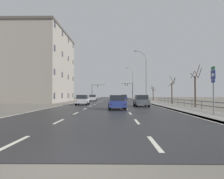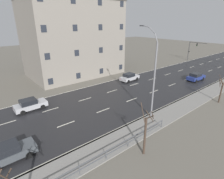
{
  "view_description": "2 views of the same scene",
  "coord_description": "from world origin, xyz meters",
  "px_view_note": "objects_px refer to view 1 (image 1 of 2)",
  "views": [
    {
      "loc": [
        1.03,
        -4.81,
        1.64
      ],
      "look_at": [
        0.26,
        49.28,
        2.95
      ],
      "focal_mm": 32.79,
      "sensor_mm": 36.0,
      "label": 1
    },
    {
      "loc": [
        19.55,
        21.77,
        11.23
      ],
      "look_at": [
        0.0,
        37.85,
        1.49
      ],
      "focal_mm": 28.56,
      "sensor_mm": 36.0,
      "label": 2
    }
  ],
  "objects_px": {
    "street_lamp_midground": "(145,77)",
    "car_near_left": "(141,101)",
    "car_far_left": "(117,102)",
    "traffic_signal_left": "(94,89)",
    "car_mid_centre": "(83,100)",
    "car_far_right": "(93,98)",
    "street_lamp_distant": "(133,83)",
    "brick_building": "(38,67)",
    "car_near_right": "(124,97)",
    "traffic_signal_right": "(130,88)",
    "highway_sign": "(213,84)"
  },
  "relations": [
    {
      "from": "street_lamp_midground",
      "to": "car_near_left",
      "type": "bearing_deg",
      "value": -100.72
    },
    {
      "from": "car_far_left",
      "to": "street_lamp_midground",
      "type": "bearing_deg",
      "value": 70.66
    },
    {
      "from": "traffic_signal_left",
      "to": "car_mid_centre",
      "type": "distance_m",
      "value": 47.8
    },
    {
      "from": "traffic_signal_left",
      "to": "car_far_right",
      "type": "distance_m",
      "value": 28.73
    },
    {
      "from": "street_lamp_distant",
      "to": "brick_building",
      "type": "relative_size",
      "value": 0.6
    },
    {
      "from": "car_far_left",
      "to": "brick_building",
      "type": "height_order",
      "value": "brick_building"
    },
    {
      "from": "street_lamp_distant",
      "to": "car_mid_centre",
      "type": "bearing_deg",
      "value": -105.11
    },
    {
      "from": "street_lamp_midground",
      "to": "car_near_right",
      "type": "bearing_deg",
      "value": 100.98
    },
    {
      "from": "traffic_signal_left",
      "to": "brick_building",
      "type": "bearing_deg",
      "value": -105.03
    },
    {
      "from": "brick_building",
      "to": "traffic_signal_right",
      "type": "bearing_deg",
      "value": 56.35
    },
    {
      "from": "car_mid_centre",
      "to": "car_far_right",
      "type": "distance_m",
      "value": 19.15
    },
    {
      "from": "car_near_left",
      "to": "car_mid_centre",
      "type": "relative_size",
      "value": 1.0
    },
    {
      "from": "traffic_signal_right",
      "to": "car_near_left",
      "type": "bearing_deg",
      "value": -92.52
    },
    {
      "from": "highway_sign",
      "to": "car_near_left",
      "type": "height_order",
      "value": "highway_sign"
    },
    {
      "from": "traffic_signal_right",
      "to": "car_far_right",
      "type": "relative_size",
      "value": 1.48
    },
    {
      "from": "traffic_signal_left",
      "to": "car_mid_centre",
      "type": "relative_size",
      "value": 1.37
    },
    {
      "from": "highway_sign",
      "to": "car_near_right",
      "type": "distance_m",
      "value": 46.24
    },
    {
      "from": "traffic_signal_right",
      "to": "brick_building",
      "type": "distance_m",
      "value": 41.62
    },
    {
      "from": "street_lamp_midground",
      "to": "brick_building",
      "type": "distance_m",
      "value": 23.81
    },
    {
      "from": "street_lamp_midground",
      "to": "car_far_left",
      "type": "xyz_separation_m",
      "value": [
        -6.18,
        -20.38,
        -4.49
      ]
    },
    {
      "from": "car_near_left",
      "to": "brick_building",
      "type": "height_order",
      "value": "brick_building"
    },
    {
      "from": "car_near_left",
      "to": "car_near_right",
      "type": "relative_size",
      "value": 0.98
    },
    {
      "from": "car_mid_centre",
      "to": "car_near_right",
      "type": "height_order",
      "value": "same"
    },
    {
      "from": "car_near_left",
      "to": "car_far_right",
      "type": "relative_size",
      "value": 0.98
    },
    {
      "from": "street_lamp_distant",
      "to": "street_lamp_midground",
      "type": "bearing_deg",
      "value": -90.05
    },
    {
      "from": "car_far_left",
      "to": "car_far_right",
      "type": "relative_size",
      "value": 0.99
    },
    {
      "from": "traffic_signal_left",
      "to": "car_near_right",
      "type": "height_order",
      "value": "traffic_signal_left"
    },
    {
      "from": "street_lamp_distant",
      "to": "highway_sign",
      "type": "distance_m",
      "value": 58.97
    },
    {
      "from": "car_far_right",
      "to": "brick_building",
      "type": "height_order",
      "value": "brick_building"
    },
    {
      "from": "highway_sign",
      "to": "car_near_left",
      "type": "relative_size",
      "value": 0.91
    },
    {
      "from": "street_lamp_distant",
      "to": "traffic_signal_left",
      "type": "height_order",
      "value": "street_lamp_distant"
    },
    {
      "from": "traffic_signal_left",
      "to": "car_far_left",
      "type": "distance_m",
      "value": 57.74
    },
    {
      "from": "traffic_signal_right",
      "to": "street_lamp_midground",
      "type": "bearing_deg",
      "value": -89.12
    },
    {
      "from": "street_lamp_distant",
      "to": "car_far_right",
      "type": "height_order",
      "value": "street_lamp_distant"
    },
    {
      "from": "car_near_left",
      "to": "brick_building",
      "type": "relative_size",
      "value": 0.21
    },
    {
      "from": "street_lamp_midground",
      "to": "traffic_signal_left",
      "type": "xyz_separation_m",
      "value": [
        -14.38,
        36.7,
        -1.55
      ]
    },
    {
      "from": "traffic_signal_right",
      "to": "car_near_right",
      "type": "height_order",
      "value": "traffic_signal_right"
    },
    {
      "from": "car_near_left",
      "to": "car_mid_centre",
      "type": "xyz_separation_m",
      "value": [
        -8.58,
        4.19,
        0.0
      ]
    },
    {
      "from": "highway_sign",
      "to": "traffic_signal_right",
      "type": "relative_size",
      "value": 0.61
    },
    {
      "from": "street_lamp_distant",
      "to": "car_near_right",
      "type": "relative_size",
      "value": 2.74
    },
    {
      "from": "street_lamp_distant",
      "to": "car_far_right",
      "type": "xyz_separation_m",
      "value": [
        -11.99,
        -23.33,
        -4.83
      ]
    },
    {
      "from": "street_lamp_distant",
      "to": "traffic_signal_right",
      "type": "bearing_deg",
      "value": 96.15
    },
    {
      "from": "street_lamp_midground",
      "to": "traffic_signal_right",
      "type": "bearing_deg",
      "value": 90.88
    },
    {
      "from": "car_near_left",
      "to": "brick_building",
      "type": "xyz_separation_m",
      "value": [
        -20.68,
        17.68,
        7.0
      ]
    },
    {
      "from": "highway_sign",
      "to": "car_mid_centre",
      "type": "bearing_deg",
      "value": 127.1
    },
    {
      "from": "car_near_left",
      "to": "car_far_left",
      "type": "distance_m",
      "value": 6.22
    },
    {
      "from": "brick_building",
      "to": "car_far_left",
      "type": "bearing_deg",
      "value": -52.88
    },
    {
      "from": "street_lamp_distant",
      "to": "car_near_left",
      "type": "bearing_deg",
      "value": -93.54
    },
    {
      "from": "highway_sign",
      "to": "car_far_left",
      "type": "distance_m",
      "value": 10.09
    },
    {
      "from": "traffic_signal_right",
      "to": "traffic_signal_left",
      "type": "height_order",
      "value": "traffic_signal_right"
    }
  ]
}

